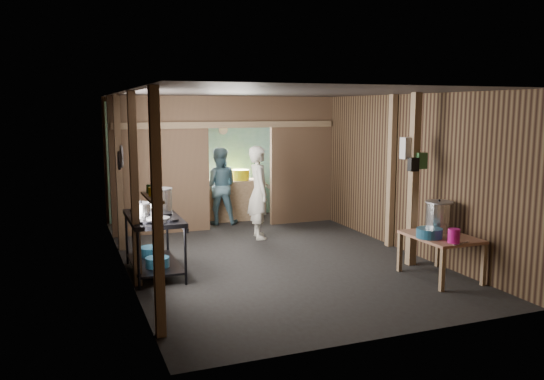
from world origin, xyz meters
name	(u,v)px	position (x,y,z in m)	size (l,w,h in m)	color
floor	(268,255)	(0.00, 0.00, 0.00)	(4.50, 7.00, 0.00)	#252525
ceiling	(267,93)	(0.00, 0.00, 2.60)	(4.50, 7.00, 0.00)	#2C2926
wall_back	(211,158)	(0.00, 3.50, 1.30)	(4.50, 0.00, 2.60)	brown
wall_front	(390,216)	(0.00, -3.50, 1.30)	(4.50, 0.00, 2.60)	brown
wall_left	(123,183)	(-2.25, 0.00, 1.30)	(0.00, 7.00, 2.60)	brown
wall_right	(388,170)	(2.25, 0.00, 1.30)	(0.00, 7.00, 2.60)	brown
partition_left	(160,166)	(-1.32, 2.20, 1.30)	(1.85, 0.10, 2.60)	brown
partition_right	(301,160)	(1.57, 2.20, 1.30)	(1.35, 0.10, 2.60)	brown
partition_header	(240,112)	(0.25, 2.20, 2.30)	(1.30, 0.10, 0.60)	brown
turquoise_panel	(212,160)	(0.00, 3.44, 1.25)	(4.40, 0.06, 2.50)	#85C2C2
back_counter	(232,200)	(0.30, 2.95, 0.42)	(1.20, 0.50, 0.85)	#9D835C
wall_clock	(223,130)	(0.25, 3.40, 1.90)	(0.20, 0.20, 0.03)	silver
post_left_a	(157,215)	(-2.18, -2.60, 1.30)	(0.10, 0.12, 2.60)	#9D835C
post_left_b	(135,190)	(-2.18, -0.80, 1.30)	(0.10, 0.12, 2.60)	#9D835C
post_left_c	(119,173)	(-2.18, 1.20, 1.30)	(0.10, 0.12, 2.60)	#9D835C
post_right	(391,172)	(2.18, -0.20, 1.30)	(0.10, 0.12, 2.60)	#9D835C
post_free	(413,180)	(1.85, -1.30, 1.30)	(0.12, 0.12, 2.60)	#9D835C
cross_beam	(228,125)	(0.00, 2.15, 2.05)	(4.40, 0.12, 0.12)	#9D835C
pan_lid_big	(121,156)	(-2.21, 0.40, 1.65)	(0.34, 0.34, 0.03)	gray
pan_lid_small	(119,161)	(-2.21, 0.80, 1.55)	(0.30, 0.30, 0.03)	black
wall_shelf	(152,197)	(-2.15, -2.10, 1.40)	(0.14, 0.80, 0.03)	#9D835C
jar_white	(156,195)	(-2.15, -2.35, 1.47)	(0.07, 0.07, 0.10)	silver
jar_yellow	(152,192)	(-2.15, -2.10, 1.47)	(0.08, 0.08, 0.10)	#D8C60D
jar_green	(149,189)	(-2.15, -1.88, 1.47)	(0.06, 0.06, 0.10)	#2C5F2F
bag_white	(409,148)	(1.80, -1.22, 1.78)	(0.22, 0.15, 0.32)	silver
bag_green	(421,161)	(1.92, -1.36, 1.60)	(0.16, 0.12, 0.24)	#2C5F2F
bag_black	(413,164)	(1.78, -1.38, 1.55)	(0.14, 0.10, 0.20)	black
gas_range	(154,245)	(-1.88, -0.37, 0.43)	(0.74, 1.44, 0.85)	black
prep_table	(440,257)	(1.83, -2.02, 0.31)	(0.75, 1.04, 0.61)	#9F6F4E
stove_pot_large	(160,200)	(-1.71, 0.00, 1.01)	(0.36, 0.36, 0.36)	silver
stove_pot_med	(141,211)	(-2.05, -0.40, 0.95)	(0.27, 0.27, 0.23)	silver
frying_pan	(158,219)	(-1.88, -0.77, 0.88)	(0.31, 0.53, 0.07)	gray
blue_tub_front	(157,262)	(-1.88, -0.60, 0.23)	(0.33, 0.33, 0.14)	#20587A
blue_tub_back	(150,251)	(-1.88, 0.03, 0.23)	(0.33, 0.33, 0.13)	#20587A
stock_pot	(439,217)	(1.97, -1.77, 0.82)	(0.39, 0.39, 0.46)	silver
wash_basin	(429,233)	(1.59, -2.06, 0.68)	(0.35, 0.35, 0.13)	#20587A
pink_bucket	(454,236)	(1.72, -2.41, 0.71)	(0.16, 0.16, 0.19)	#C4147E
knife	(461,244)	(1.77, -2.51, 0.62)	(0.30, 0.04, 0.01)	silver
yellow_tub	(240,175)	(0.48, 2.95, 0.96)	(0.40, 0.40, 0.22)	#D8C60D
red_cup	(216,178)	(-0.04, 2.95, 0.92)	(0.13, 0.13, 0.15)	#B52531
cook	(259,192)	(0.28, 1.19, 0.85)	(0.62, 0.41, 1.70)	beige
worker_back	(219,186)	(-0.07, 2.64, 0.79)	(0.77, 0.60, 1.58)	slate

